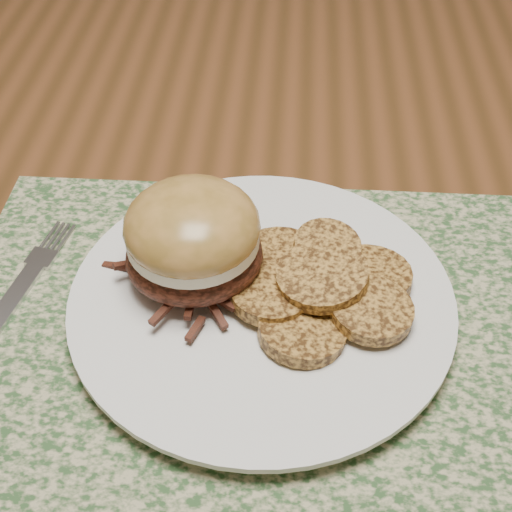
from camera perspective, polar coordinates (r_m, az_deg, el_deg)
The scene contains 7 objects.
ground at distance 1.29m, azimuth -6.70°, elevation -18.48°, with size 3.50×3.50×0.00m, color brown.
dining_table at distance 0.77m, azimuth -10.77°, elevation 5.28°, with size 1.50×0.90×0.75m.
placemat at distance 0.51m, azimuth 0.36°, elevation -6.18°, with size 0.45×0.33×0.00m, color #2D4F28.
dinner_plate at distance 0.52m, azimuth 0.46°, elevation -3.68°, with size 0.26×0.26×0.02m, color white.
pork_sandwich at distance 0.50m, azimuth -5.07°, elevation 1.37°, with size 0.12×0.12×0.07m.
roasted_potatoes at distance 0.51m, azimuth 5.16°, elevation -2.26°, with size 0.14×0.15×0.03m.
fork at distance 0.56m, azimuth -18.86°, elevation -3.26°, with size 0.05×0.18×0.00m.
Camera 1 is at (0.18, -0.58, 1.14)m, focal length 50.00 mm.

